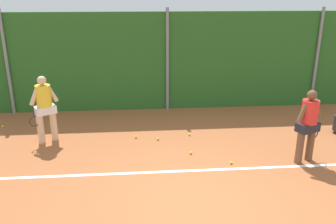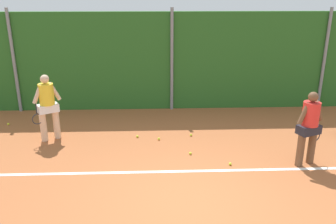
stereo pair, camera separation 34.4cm
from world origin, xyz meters
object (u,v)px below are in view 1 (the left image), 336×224
tennis_ball_2 (189,134)px  tennis_ball_6 (191,153)px  tennis_ball_0 (231,163)px  player_foreground_near (308,123)px  tennis_ball_3 (3,127)px  tennis_ball_5 (158,139)px  player_midcourt (45,106)px  tennis_ball_1 (136,137)px

tennis_ball_2 → tennis_ball_6: 1.14m
tennis_ball_0 → tennis_ball_2: size_ratio=1.00×
player_foreground_near → tennis_ball_2: player_foreground_near is taller
tennis_ball_3 → tennis_ball_5: bearing=-16.1°
player_foreground_near → tennis_ball_2: (-2.41, 1.72, -0.92)m
tennis_ball_0 → tennis_ball_6: bearing=145.4°
tennis_ball_3 → tennis_ball_5: 4.58m
tennis_ball_0 → tennis_ball_2: bearing=112.5°
player_midcourt → tennis_ball_3: 2.12m
tennis_ball_0 → tennis_ball_3: 6.59m
player_foreground_near → tennis_ball_5: (-3.28, 1.49, -0.92)m
tennis_ball_1 → tennis_ball_6: size_ratio=1.00×
player_midcourt → tennis_ball_6: (3.60, -1.08, -0.94)m
tennis_ball_3 → tennis_ball_5: same height
player_midcourt → tennis_ball_2: bearing=150.0°
tennis_ball_1 → tennis_ball_5: same height
tennis_ball_5 → tennis_ball_6: 1.17m
tennis_ball_2 → tennis_ball_1: bearing=-178.3°
player_midcourt → tennis_ball_0: player_midcourt is taller
player_foreground_near → player_midcourt: player_midcourt is taller
tennis_ball_5 → tennis_ball_3: bearing=163.9°
tennis_ball_1 → tennis_ball_5: size_ratio=1.00×
tennis_ball_0 → tennis_ball_5: same height
tennis_ball_5 → tennis_ball_1: bearing=161.9°
player_midcourt → tennis_ball_0: (4.44, -1.66, -0.94)m
tennis_ball_1 → tennis_ball_2: same height
player_midcourt → tennis_ball_3: size_ratio=26.44×
tennis_ball_3 → tennis_ball_6: 5.58m
tennis_ball_3 → player_midcourt: bearing=-35.3°
player_foreground_near → tennis_ball_3: player_foreground_near is taller
tennis_ball_2 → tennis_ball_6: size_ratio=1.00×
player_foreground_near → tennis_ball_3: size_ratio=25.74×
player_midcourt → tennis_ball_1: size_ratio=26.44×
player_midcourt → tennis_ball_1: 2.46m
tennis_ball_0 → tennis_ball_6: size_ratio=1.00×
tennis_ball_2 → tennis_ball_5: same height
tennis_ball_0 → tennis_ball_1: size_ratio=1.00×
tennis_ball_0 → tennis_ball_3: bearing=155.3°
tennis_ball_1 → tennis_ball_0: bearing=-37.7°
tennis_ball_1 → tennis_ball_3: bearing=164.2°
tennis_ball_0 → tennis_ball_2: same height
tennis_ball_1 → tennis_ball_6: bearing=-39.6°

